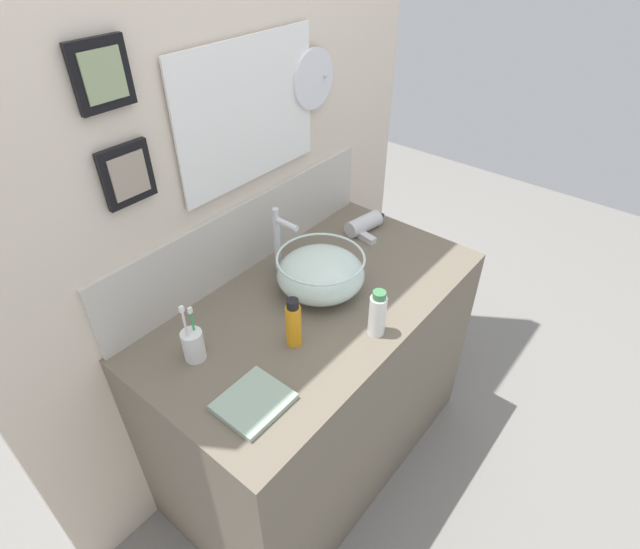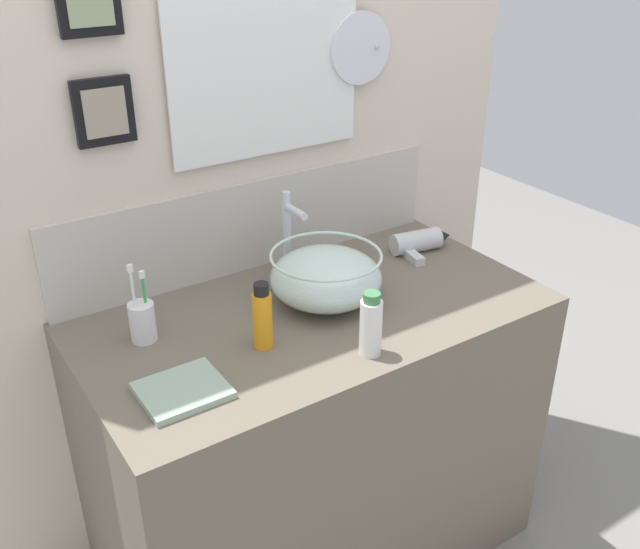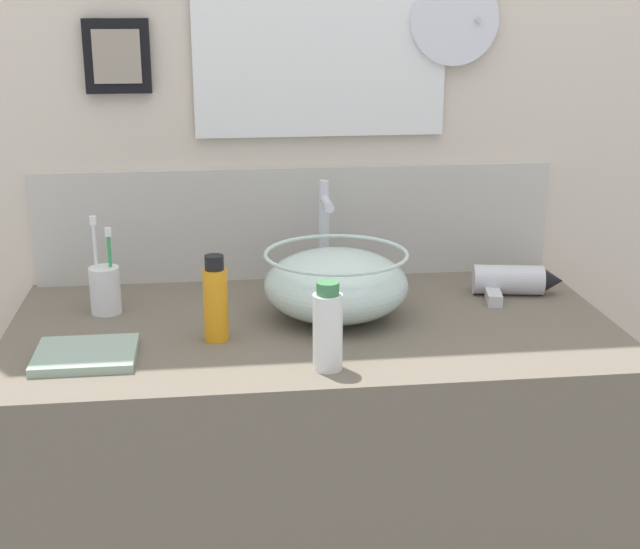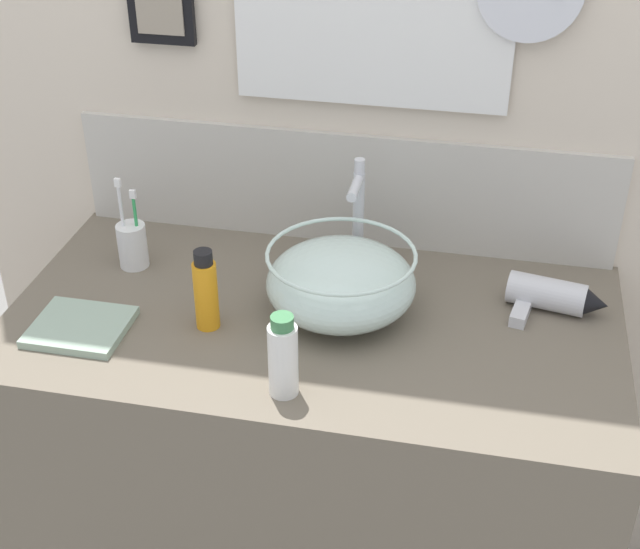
{
  "view_description": "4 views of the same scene",
  "coord_description": "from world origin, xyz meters",
  "px_view_note": "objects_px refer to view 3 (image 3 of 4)",
  "views": [
    {
      "loc": [
        -0.95,
        -0.79,
        1.9
      ],
      "look_at": [
        0.02,
        0.0,
        0.94
      ],
      "focal_mm": 28.0,
      "sensor_mm": 36.0,
      "label": 1
    },
    {
      "loc": [
        -0.86,
        -1.31,
        1.76
      ],
      "look_at": [
        0.02,
        0.0,
        0.94
      ],
      "focal_mm": 40.0,
      "sensor_mm": 36.0,
      "label": 2
    },
    {
      "loc": [
        -0.19,
        -1.65,
        1.46
      ],
      "look_at": [
        0.02,
        0.0,
        0.94
      ],
      "focal_mm": 50.0,
      "sensor_mm": 36.0,
      "label": 3
    },
    {
      "loc": [
        0.31,
        -1.39,
        1.83
      ],
      "look_at": [
        0.02,
        0.0,
        0.94
      ],
      "focal_mm": 50.0,
      "sensor_mm": 36.0,
      "label": 4
    }
  ],
  "objects_px": {
    "faucet": "(325,229)",
    "hair_drier": "(514,281)",
    "toothbrush_cup": "(105,289)",
    "hand_towel": "(86,355)",
    "spray_bottle": "(329,328)",
    "glass_bowl_sink": "(336,284)",
    "soap_dispenser": "(216,301)"
  },
  "relations": [
    {
      "from": "faucet",
      "to": "hair_drier",
      "type": "height_order",
      "value": "faucet"
    },
    {
      "from": "toothbrush_cup",
      "to": "hand_towel",
      "type": "xyz_separation_m",
      "value": [
        -0.01,
        -0.25,
        -0.04
      ]
    },
    {
      "from": "hand_towel",
      "to": "spray_bottle",
      "type": "bearing_deg",
      "value": -12.83
    },
    {
      "from": "glass_bowl_sink",
      "to": "hair_drier",
      "type": "bearing_deg",
      "value": 13.38
    },
    {
      "from": "toothbrush_cup",
      "to": "soap_dispenser",
      "type": "height_order",
      "value": "toothbrush_cup"
    },
    {
      "from": "soap_dispenser",
      "to": "toothbrush_cup",
      "type": "bearing_deg",
      "value": 140.96
    },
    {
      "from": "hair_drier",
      "to": "toothbrush_cup",
      "type": "relative_size",
      "value": 0.98
    },
    {
      "from": "faucet",
      "to": "hand_towel",
      "type": "distance_m",
      "value": 0.6
    },
    {
      "from": "spray_bottle",
      "to": "faucet",
      "type": "bearing_deg",
      "value": 83.61
    },
    {
      "from": "toothbrush_cup",
      "to": "glass_bowl_sink",
      "type": "bearing_deg",
      "value": -10.49
    },
    {
      "from": "toothbrush_cup",
      "to": "hand_towel",
      "type": "distance_m",
      "value": 0.25
    },
    {
      "from": "spray_bottle",
      "to": "toothbrush_cup",
      "type": "bearing_deg",
      "value": 140.33
    },
    {
      "from": "soap_dispenser",
      "to": "glass_bowl_sink",
      "type": "bearing_deg",
      "value": 21.54
    },
    {
      "from": "spray_bottle",
      "to": "hand_towel",
      "type": "distance_m",
      "value": 0.44
    },
    {
      "from": "hair_drier",
      "to": "spray_bottle",
      "type": "relative_size",
      "value": 1.26
    },
    {
      "from": "faucet",
      "to": "soap_dispenser",
      "type": "height_order",
      "value": "faucet"
    },
    {
      "from": "glass_bowl_sink",
      "to": "hand_towel",
      "type": "relative_size",
      "value": 1.63
    },
    {
      "from": "soap_dispenser",
      "to": "hand_towel",
      "type": "height_order",
      "value": "soap_dispenser"
    },
    {
      "from": "faucet",
      "to": "toothbrush_cup",
      "type": "xyz_separation_m",
      "value": [
        -0.46,
        -0.09,
        -0.09
      ]
    },
    {
      "from": "hair_drier",
      "to": "hand_towel",
      "type": "bearing_deg",
      "value": -163.7
    },
    {
      "from": "glass_bowl_sink",
      "to": "hair_drier",
      "type": "xyz_separation_m",
      "value": [
        0.4,
        0.1,
        -0.04
      ]
    },
    {
      "from": "faucet",
      "to": "hair_drier",
      "type": "relative_size",
      "value": 1.21
    },
    {
      "from": "faucet",
      "to": "hair_drier",
      "type": "distance_m",
      "value": 0.43
    },
    {
      "from": "toothbrush_cup",
      "to": "spray_bottle",
      "type": "relative_size",
      "value": 1.29
    },
    {
      "from": "glass_bowl_sink",
      "to": "hair_drier",
      "type": "relative_size",
      "value": 1.44
    },
    {
      "from": "glass_bowl_sink",
      "to": "soap_dispenser",
      "type": "bearing_deg",
      "value": -158.46
    },
    {
      "from": "hair_drier",
      "to": "toothbrush_cup",
      "type": "distance_m",
      "value": 0.87
    },
    {
      "from": "hair_drier",
      "to": "toothbrush_cup",
      "type": "bearing_deg",
      "value": -179.32
    },
    {
      "from": "toothbrush_cup",
      "to": "soap_dispenser",
      "type": "xyz_separation_m",
      "value": [
        0.22,
        -0.18,
        0.03
      ]
    },
    {
      "from": "toothbrush_cup",
      "to": "faucet",
      "type": "bearing_deg",
      "value": 11.6
    },
    {
      "from": "faucet",
      "to": "hand_towel",
      "type": "bearing_deg",
      "value": -144.24
    },
    {
      "from": "glass_bowl_sink",
      "to": "spray_bottle",
      "type": "relative_size",
      "value": 1.83
    }
  ]
}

